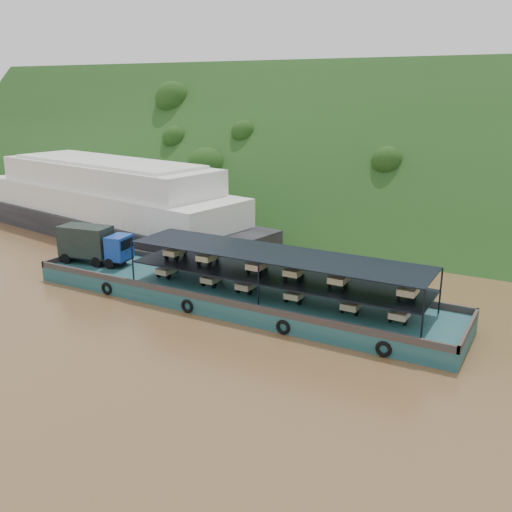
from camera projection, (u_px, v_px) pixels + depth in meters
The scene contains 4 objects.
ground at pixel (260, 310), 43.30m from camera, with size 160.00×160.00×0.00m, color brown.
hillside at pixel (394, 219), 73.47m from camera, with size 140.00×28.00×28.00m, color #173513.
cargo_barge at pixel (222, 287), 44.88m from camera, with size 35.04×7.18×4.54m.
passenger_ferry at pixel (109, 202), 65.19m from camera, with size 42.97×17.31×8.47m.
Camera 1 is at (19.38, -35.41, 16.20)m, focal length 40.00 mm.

